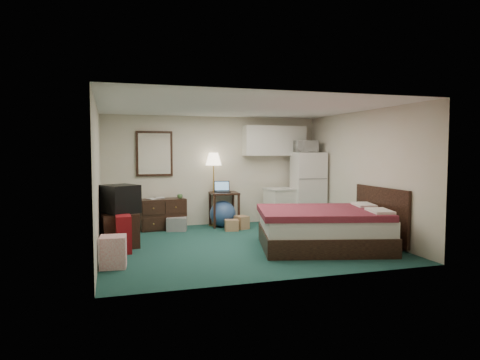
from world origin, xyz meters
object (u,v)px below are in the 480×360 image
object	(u,v)px
desk	(224,209)
tv_stand	(119,230)
dresser	(162,214)
bed	(323,229)
floor_lamp	(214,189)
kitchen_counter	(283,207)
suitcase	(124,234)
fridge	(308,188)

from	to	relation	value
desk	tv_stand	bearing A→B (deg)	-145.24
dresser	bed	bearing A→B (deg)	-52.30
desk	floor_lamp	bearing A→B (deg)	153.33
kitchen_counter	bed	bearing A→B (deg)	-105.10
kitchen_counter	suitcase	xyz separation A→B (m)	(-3.65, -1.79, -0.09)
suitcase	desk	bearing A→B (deg)	38.93
bed	desk	bearing A→B (deg)	127.26
floor_lamp	fridge	distance (m)	2.21
desk	suitcase	distance (m)	3.00
suitcase	bed	bearing A→B (deg)	-13.31
fridge	tv_stand	xyz separation A→B (m)	(-4.30, -1.19, -0.53)
desk	bed	xyz separation A→B (m)	(1.10, -2.65, -0.04)
dresser	bed	world-z (taller)	bed
desk	suitcase	world-z (taller)	desk
kitchen_counter	fridge	world-z (taller)	fridge
bed	floor_lamp	bearing A→B (deg)	130.08
floor_lamp	desk	world-z (taller)	floor_lamp
floor_lamp	tv_stand	distance (m)	2.71
floor_lamp	kitchen_counter	distance (m)	1.67
kitchen_counter	bed	xyz separation A→B (m)	(-0.27, -2.47, -0.07)
dresser	desk	size ratio (longest dim) A/B	1.27
suitcase	tv_stand	bearing A→B (deg)	95.82
dresser	fridge	distance (m)	3.40
dresser	fridge	bearing A→B (deg)	-10.46
desk	bed	bearing A→B (deg)	-64.70
floor_lamp	bed	world-z (taller)	floor_lamp
floor_lamp	suitcase	bearing A→B (deg)	-134.71
tv_stand	fridge	bearing A→B (deg)	6.12
dresser	tv_stand	distance (m)	1.74
dresser	desk	distance (m)	1.39
kitchen_counter	fridge	xyz separation A→B (m)	(0.58, -0.11, 0.43)
floor_lamp	fridge	world-z (taller)	fridge
kitchen_counter	bed	size ratio (longest dim) A/B	0.38
fridge	suitcase	distance (m)	4.58
tv_stand	suitcase	distance (m)	0.50
desk	suitcase	size ratio (longest dim) A/B	1.23
floor_lamp	desk	size ratio (longest dim) A/B	2.16
desk	kitchen_counter	bearing A→B (deg)	-4.53
dresser	kitchen_counter	xyz separation A→B (m)	(2.77, -0.17, 0.07)
floor_lamp	desk	bearing A→B (deg)	-29.31
desk	tv_stand	size ratio (longest dim) A/B	1.16
dresser	tv_stand	bearing A→B (deg)	-128.55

